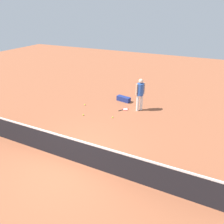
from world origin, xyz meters
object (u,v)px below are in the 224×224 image
Objects in this scene: player_near_side at (140,92)px; tennis_racket_near_player at (125,109)px; tennis_ball_near_player at (85,105)px; tennis_ball_midcourt at (83,115)px; tennis_ball_by_net at (113,117)px; equipment_bag at (123,99)px.

player_near_side reaches higher than tennis_racket_near_player.
player_near_side is 3.14m from tennis_ball_near_player.
tennis_ball_near_player is (2.20, 0.44, 0.02)m from tennis_racket_near_player.
player_near_side is at bearing -161.64° from tennis_racket_near_player.
tennis_ball_midcourt is at bearing 37.23° from player_near_side.
tennis_ball_by_net is (-2.02, 0.70, 0.00)m from tennis_ball_near_player.
tennis_racket_near_player is at bearing -99.10° from tennis_ball_by_net.
player_near_side is at bearing -142.77° from tennis_ball_midcourt.
tennis_ball_midcourt is (1.62, 1.53, 0.02)m from tennis_racket_near_player.
tennis_racket_near_player is 1.13m from equipment_bag.
tennis_racket_near_player is at bearing -168.77° from tennis_ball_near_player.
tennis_ball_near_player is 2.21m from equipment_bag.
tennis_ball_midcourt is at bearing 118.36° from tennis_ball_near_player.
equipment_bag is at bearing -139.65° from tennis_ball_near_player.
tennis_ball_by_net is at bearing 80.90° from tennis_racket_near_player.
equipment_bag reaches higher than tennis_ball_by_net.
tennis_racket_near_player is 2.22m from tennis_ball_midcourt.
player_near_side is 25.76× the size of tennis_ball_near_player.
tennis_ball_by_net is 1.00× the size of tennis_ball_midcourt.
tennis_racket_near_player is 8.75× the size of tennis_ball_near_player.
tennis_racket_near_player is (0.70, 0.23, -1.00)m from player_near_side.
tennis_ball_midcourt is at bearing 15.28° from tennis_ball_by_net.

